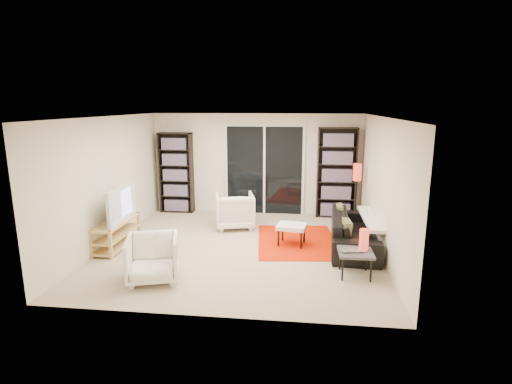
# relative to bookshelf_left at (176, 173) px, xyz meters

# --- Properties ---
(floor) EXTENTS (5.00, 5.00, 0.00)m
(floor) POSITION_rel_bookshelf_left_xyz_m (1.95, -2.33, -0.98)
(floor) COLOR #C4B594
(floor) RESTS_ON ground
(wall_back) EXTENTS (5.00, 0.02, 2.40)m
(wall_back) POSITION_rel_bookshelf_left_xyz_m (1.95, 0.17, 0.22)
(wall_back) COLOR silver
(wall_back) RESTS_ON ground
(wall_front) EXTENTS (5.00, 0.02, 2.40)m
(wall_front) POSITION_rel_bookshelf_left_xyz_m (1.95, -4.83, 0.22)
(wall_front) COLOR silver
(wall_front) RESTS_ON ground
(wall_left) EXTENTS (0.02, 5.00, 2.40)m
(wall_left) POSITION_rel_bookshelf_left_xyz_m (-0.55, -2.33, 0.22)
(wall_left) COLOR silver
(wall_left) RESTS_ON ground
(wall_right) EXTENTS (0.02, 5.00, 2.40)m
(wall_right) POSITION_rel_bookshelf_left_xyz_m (4.45, -2.33, 0.22)
(wall_right) COLOR silver
(wall_right) RESTS_ON ground
(ceiling) EXTENTS (5.00, 5.00, 0.02)m
(ceiling) POSITION_rel_bookshelf_left_xyz_m (1.95, -2.33, 1.42)
(ceiling) COLOR white
(ceiling) RESTS_ON wall_back
(sliding_door) EXTENTS (1.92, 0.08, 2.16)m
(sliding_door) POSITION_rel_bookshelf_left_xyz_m (2.15, 0.13, 0.07)
(sliding_door) COLOR white
(sliding_door) RESTS_ON ground
(bookshelf_left) EXTENTS (0.80, 0.30, 1.95)m
(bookshelf_left) POSITION_rel_bookshelf_left_xyz_m (0.00, 0.00, 0.00)
(bookshelf_left) COLOR black
(bookshelf_left) RESTS_ON ground
(bookshelf_right) EXTENTS (0.90, 0.30, 2.10)m
(bookshelf_right) POSITION_rel_bookshelf_left_xyz_m (3.85, -0.00, 0.07)
(bookshelf_right) COLOR black
(bookshelf_right) RESTS_ON ground
(tv_stand) EXTENTS (0.41, 1.29, 0.50)m
(tv_stand) POSITION_rel_bookshelf_left_xyz_m (-0.36, -2.55, -0.71)
(tv_stand) COLOR tan
(tv_stand) RESTS_ON floor
(tv) EXTENTS (0.18, 1.12, 0.65)m
(tv) POSITION_rel_bookshelf_left_xyz_m (-0.34, -2.55, -0.15)
(tv) COLOR black
(tv) RESTS_ON tv_stand
(rug) EXTENTS (1.70, 2.17, 0.01)m
(rug) POSITION_rel_bookshelf_left_xyz_m (2.99, -1.89, -0.97)
(rug) COLOR red
(rug) RESTS_ON floor
(sofa) EXTENTS (0.96, 2.16, 0.62)m
(sofa) POSITION_rel_bookshelf_left_xyz_m (4.05, -2.06, -0.67)
(sofa) COLOR black
(sofa) RESTS_ON floor
(armchair_back) EXTENTS (0.97, 0.99, 0.75)m
(armchair_back) POSITION_rel_bookshelf_left_xyz_m (1.63, -1.11, -0.60)
(armchair_back) COLOR white
(armchair_back) RESTS_ON floor
(armchair_front) EXTENTS (0.93, 0.95, 0.70)m
(armchair_front) POSITION_rel_bookshelf_left_xyz_m (0.85, -3.88, -0.63)
(armchair_front) COLOR white
(armchair_front) RESTS_ON floor
(ottoman) EXTENTS (0.60, 0.52, 0.40)m
(ottoman) POSITION_rel_bookshelf_left_xyz_m (2.88, -2.08, -0.63)
(ottoman) COLOR white
(ottoman) RESTS_ON floor
(side_table) EXTENTS (0.53, 0.53, 0.40)m
(side_table) POSITION_rel_bookshelf_left_xyz_m (3.90, -3.36, -0.62)
(side_table) COLOR #44454A
(side_table) RESTS_ON floor
(laptop) EXTENTS (0.39, 0.29, 0.03)m
(laptop) POSITION_rel_bookshelf_left_xyz_m (3.86, -3.44, -0.56)
(laptop) COLOR silver
(laptop) RESTS_ON side_table
(table_lamp) EXTENTS (0.15, 0.15, 0.33)m
(table_lamp) POSITION_rel_bookshelf_left_xyz_m (4.03, -3.27, -0.41)
(table_lamp) COLOR red
(table_lamp) RESTS_ON side_table
(floor_lamp) EXTENTS (0.21, 0.21, 1.37)m
(floor_lamp) POSITION_rel_bookshelf_left_xyz_m (4.24, -0.62, 0.06)
(floor_lamp) COLOR black
(floor_lamp) RESTS_ON floor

